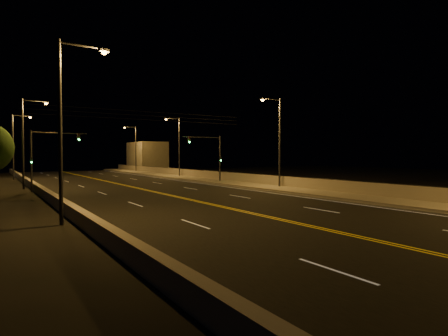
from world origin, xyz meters
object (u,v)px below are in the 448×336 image
streetlight_2 (178,143)px  streetlight_3 (134,146)px  streetlight_4 (66,119)px  streetlight_5 (26,137)px  traffic_signal_right (213,153)px  streetlight_6 (15,142)px  traffic_signal_left (43,153)px  streetlight_1 (278,137)px

streetlight_2 → streetlight_3: 20.00m
streetlight_3 → streetlight_4: bearing=-112.3°
streetlight_5 → traffic_signal_right: (19.89, -3.78, -1.60)m
streetlight_6 → traffic_signal_left: bearing=-86.9°
streetlight_1 → traffic_signal_left: 22.77m
streetlight_1 → streetlight_5: 25.61m
streetlight_3 → streetlight_5: 36.42m
streetlight_1 → streetlight_5: bearing=146.9°
streetlight_1 → streetlight_3: 43.43m
streetlight_4 → streetlight_6: 40.17m
streetlight_2 → streetlight_1: bearing=-90.0°
streetlight_3 → traffic_signal_left: bearing=-121.4°
traffic_signal_right → traffic_signal_left: (-18.74, 0.00, 0.00)m
streetlight_3 → streetlight_4: size_ratio=1.00×
traffic_signal_left → streetlight_3: bearing=58.6°
streetlight_2 → streetlight_4: (-21.45, -32.40, 0.00)m
streetlight_5 → streetlight_3: bearing=53.9°
streetlight_6 → traffic_signal_left: size_ratio=1.58×
streetlight_3 → traffic_signal_right: 33.29m
streetlight_3 → traffic_signal_right: (-1.55, -33.22, -1.60)m
streetlight_5 → traffic_signal_right: size_ratio=1.58×
streetlight_1 → traffic_signal_left: (-20.29, 10.22, -1.60)m
streetlight_5 → streetlight_6: 17.20m
streetlight_1 → traffic_signal_left: streetlight_1 is taller
streetlight_6 → streetlight_4: bearing=-90.0°
streetlight_6 → traffic_signal_left: (1.15, -20.98, -1.60)m
streetlight_6 → streetlight_5: bearing=-90.0°
streetlight_6 → streetlight_3: bearing=29.7°
streetlight_3 → streetlight_4: (-21.45, -52.40, 0.00)m
streetlight_2 → traffic_signal_left: bearing=-146.9°
streetlight_1 → streetlight_5: (-21.45, 14.00, 0.00)m
streetlight_2 → streetlight_3: same height
streetlight_4 → traffic_signal_right: 27.68m
streetlight_4 → traffic_signal_left: (1.15, 19.19, -1.60)m
streetlight_3 → streetlight_6: size_ratio=1.00×
streetlight_2 → streetlight_3: size_ratio=1.00×
streetlight_5 → streetlight_6: same height
streetlight_2 → streetlight_6: 22.81m
streetlight_6 → traffic_signal_right: 28.96m
streetlight_1 → streetlight_3: same height
traffic_signal_left → streetlight_5: bearing=107.0°
streetlight_2 → streetlight_6: (-21.45, 7.76, 0.00)m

